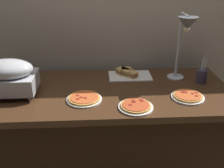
# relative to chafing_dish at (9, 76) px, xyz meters

# --- Properties ---
(ground_plane) EXTENTS (8.00, 8.00, 0.00)m
(ground_plane) POSITION_rel_chafing_dish_xyz_m (0.73, 0.04, -0.92)
(ground_plane) COLOR brown
(back_wall) EXTENTS (4.40, 0.04, 2.40)m
(back_wall) POSITION_rel_chafing_dish_xyz_m (0.73, 0.54, 0.28)
(back_wall) COLOR tan
(back_wall) RESTS_ON ground_plane
(buffet_table) EXTENTS (1.90, 0.84, 0.76)m
(buffet_table) POSITION_rel_chafing_dish_xyz_m (0.73, 0.04, -0.53)
(buffet_table) COLOR #422816
(buffet_table) RESTS_ON ground_plane
(chafing_dish) EXTENTS (0.38, 0.27, 0.28)m
(chafing_dish) POSITION_rel_chafing_dish_xyz_m (0.00, 0.00, 0.00)
(chafing_dish) COLOR #B7BABF
(chafing_dish) RESTS_ON buffet_table
(heat_lamp) EXTENTS (0.15, 0.29, 0.56)m
(heat_lamp) POSITION_rel_chafing_dish_xyz_m (1.31, 0.13, 0.28)
(heat_lamp) COLOR #B7BABF
(heat_lamp) RESTS_ON buffet_table
(pizza_plate_front) EXTENTS (0.24, 0.24, 0.03)m
(pizza_plate_front) POSITION_rel_chafing_dish_xyz_m (1.30, -0.12, -0.14)
(pizza_plate_front) COLOR white
(pizza_plate_front) RESTS_ON buffet_table
(pizza_plate_center) EXTENTS (0.25, 0.25, 0.03)m
(pizza_plate_center) POSITION_rel_chafing_dish_xyz_m (0.54, -0.11, -0.14)
(pizza_plate_center) COLOR white
(pizza_plate_center) RESTS_ON buffet_table
(pizza_plate_raised_stand) EXTENTS (0.24, 0.24, 0.03)m
(pizza_plate_raised_stand) POSITION_rel_chafing_dish_xyz_m (0.90, -0.24, -0.14)
(pizza_plate_raised_stand) COLOR white
(pizza_plate_raised_stand) RESTS_ON buffet_table
(sandwich_platter) EXTENTS (0.36, 0.23, 0.06)m
(sandwich_platter) POSITION_rel_chafing_dish_xyz_m (0.91, 0.30, -0.13)
(sandwich_platter) COLOR white
(sandwich_platter) RESTS_ON buffet_table
(sauce_cup_near) EXTENTS (0.07, 0.07, 0.03)m
(sauce_cup_near) POSITION_rel_chafing_dish_xyz_m (0.13, 0.24, -0.14)
(sauce_cup_near) COLOR black
(sauce_cup_near) RESTS_ON buffet_table
(utensil_holder) EXTENTS (0.08, 0.08, 0.23)m
(utensil_holder) POSITION_rel_chafing_dish_xyz_m (1.49, 0.14, -0.10)
(utensil_holder) COLOR #383347
(utensil_holder) RESTS_ON buffet_table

